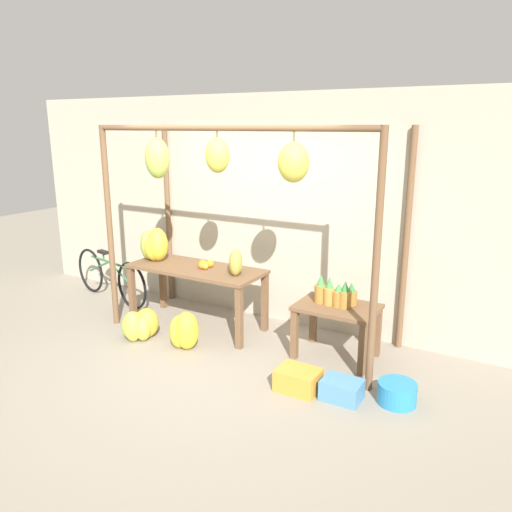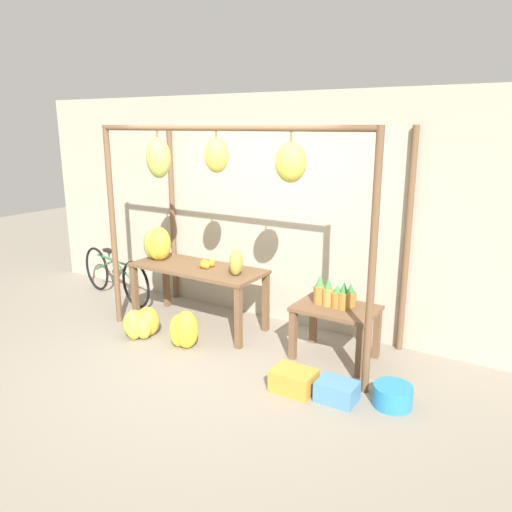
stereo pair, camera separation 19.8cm
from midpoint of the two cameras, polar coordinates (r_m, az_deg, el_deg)
The scene contains 15 objects.
ground_plane at distance 5.32m, azimuth -7.41°, elevation -12.52°, with size 20.00×20.00×0.00m, color gray.
shop_wall_back at distance 6.17m, azimuth 1.30°, elevation 5.18°, with size 8.00×0.08×2.80m.
stall_awning at distance 5.28m, azimuth -4.03°, elevation 8.15°, with size 3.34×1.26×2.43m.
display_table_main at distance 6.12m, azimuth -7.76°, elevation -2.26°, with size 1.69×0.69×0.76m.
display_table_side at distance 5.36m, azimuth 8.17°, elevation -6.86°, with size 0.85×0.60×0.59m.
banana_pile_on_table at distance 6.44m, azimuth -12.38°, elevation 1.14°, with size 0.47×0.39×0.42m.
orange_pile at distance 6.04m, azimuth -6.87°, elevation -0.96°, with size 0.20×0.20×0.09m.
pineapple_cluster at distance 5.30m, azimuth 8.07°, elevation -4.34°, with size 0.44×0.24×0.31m.
banana_pile_ground_left at distance 6.03m, azimuth -14.14°, elevation -7.70°, with size 0.43×0.49×0.37m.
banana_pile_ground_right at distance 5.67m, azimuth -9.24°, elevation -8.48°, with size 0.41×0.36×0.44m.
fruit_crate_white at distance 4.84m, azimuth 3.63°, elevation -13.94°, with size 0.39×0.30×0.21m.
blue_bucket at distance 4.78m, azimuth 14.64°, elevation -14.92°, with size 0.35×0.35×0.20m.
parked_bicycle at distance 7.40m, azimuth -17.09°, elevation -2.26°, with size 1.70×0.42×0.70m.
papaya_pile at distance 5.71m, azimuth -3.34°, elevation -0.84°, with size 0.25×0.31×0.30m.
fruit_crate_purple at distance 4.74m, azimuth 8.56°, elevation -14.88°, with size 0.35×0.27×0.19m.
Camera 1 is at (2.84, -3.77, 2.42)m, focal length 35.00 mm.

